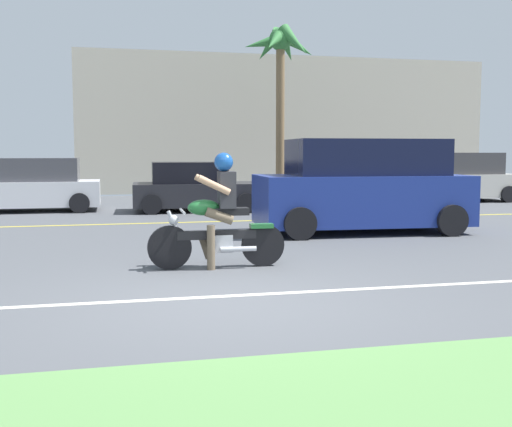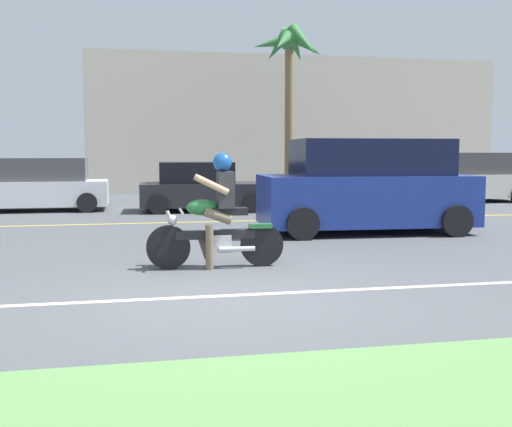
{
  "view_description": "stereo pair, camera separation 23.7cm",
  "coord_description": "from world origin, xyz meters",
  "px_view_note": "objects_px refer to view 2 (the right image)",
  "views": [
    {
      "loc": [
        -1.34,
        -7.0,
        1.68
      ],
      "look_at": [
        0.94,
        2.69,
        0.72
      ],
      "focal_mm": 44.46,
      "sensor_mm": 36.0,
      "label": 1
    },
    {
      "loc": [
        -1.11,
        -7.05,
        1.68
      ],
      "look_at": [
        0.94,
        2.69,
        0.72
      ],
      "focal_mm": 44.46,
      "sensor_mm": 36.0,
      "label": 2
    }
  ],
  "objects_px": {
    "motorcyclist": "(217,219)",
    "parked_car_2": "(201,188)",
    "parked_car_3": "(328,183)",
    "palm_tree_0": "(290,56)",
    "suv_nearby": "(367,188)",
    "parked_car_1": "(41,186)",
    "parked_car_4": "(466,179)"
  },
  "relations": [
    {
      "from": "motorcyclist",
      "to": "parked_car_4",
      "type": "relative_size",
      "value": 0.47
    },
    {
      "from": "motorcyclist",
      "to": "parked_car_1",
      "type": "xyz_separation_m",
      "value": [
        -3.65,
        10.09,
        0.0
      ]
    },
    {
      "from": "parked_car_2",
      "to": "palm_tree_0",
      "type": "height_order",
      "value": "palm_tree_0"
    },
    {
      "from": "parked_car_3",
      "to": "palm_tree_0",
      "type": "height_order",
      "value": "palm_tree_0"
    },
    {
      "from": "motorcyclist",
      "to": "palm_tree_0",
      "type": "height_order",
      "value": "palm_tree_0"
    },
    {
      "from": "parked_car_1",
      "to": "parked_car_3",
      "type": "relative_size",
      "value": 1.03
    },
    {
      "from": "motorcyclist",
      "to": "palm_tree_0",
      "type": "distance_m",
      "value": 15.2
    },
    {
      "from": "palm_tree_0",
      "to": "motorcyclist",
      "type": "bearing_deg",
      "value": -109.04
    },
    {
      "from": "motorcyclist",
      "to": "parked_car_1",
      "type": "bearing_deg",
      "value": 109.88
    },
    {
      "from": "parked_car_2",
      "to": "parked_car_4",
      "type": "bearing_deg",
      "value": 8.88
    },
    {
      "from": "parked_car_3",
      "to": "palm_tree_0",
      "type": "distance_m",
      "value": 5.42
    },
    {
      "from": "motorcyclist",
      "to": "parked_car_3",
      "type": "xyz_separation_m",
      "value": [
        5.26,
        10.76,
        -0.03
      ]
    },
    {
      "from": "motorcyclist",
      "to": "parked_car_3",
      "type": "relative_size",
      "value": 0.53
    },
    {
      "from": "parked_car_3",
      "to": "palm_tree_0",
      "type": "relative_size",
      "value": 0.6
    },
    {
      "from": "suv_nearby",
      "to": "parked_car_2",
      "type": "bearing_deg",
      "value": 116.1
    },
    {
      "from": "suv_nearby",
      "to": "parked_car_2",
      "type": "relative_size",
      "value": 1.25
    },
    {
      "from": "suv_nearby",
      "to": "parked_car_3",
      "type": "relative_size",
      "value": 1.21
    },
    {
      "from": "parked_car_1",
      "to": "parked_car_4",
      "type": "bearing_deg",
      "value": 1.95
    },
    {
      "from": "palm_tree_0",
      "to": "parked_car_2",
      "type": "bearing_deg",
      "value": -129.81
    },
    {
      "from": "suv_nearby",
      "to": "parked_car_1",
      "type": "bearing_deg",
      "value": 137.7
    },
    {
      "from": "suv_nearby",
      "to": "parked_car_2",
      "type": "height_order",
      "value": "suv_nearby"
    },
    {
      "from": "parked_car_2",
      "to": "parked_car_1",
      "type": "bearing_deg",
      "value": 167.93
    },
    {
      "from": "motorcyclist",
      "to": "suv_nearby",
      "type": "relative_size",
      "value": 0.43
    },
    {
      "from": "motorcyclist",
      "to": "palm_tree_0",
      "type": "bearing_deg",
      "value": 70.96
    },
    {
      "from": "parked_car_1",
      "to": "suv_nearby",
      "type": "bearing_deg",
      "value": -42.3
    },
    {
      "from": "parked_car_3",
      "to": "motorcyclist",
      "type": "bearing_deg",
      "value": -116.07
    },
    {
      "from": "motorcyclist",
      "to": "suv_nearby",
      "type": "distance_m",
      "value": 5.03
    },
    {
      "from": "motorcyclist",
      "to": "parked_car_2",
      "type": "height_order",
      "value": "motorcyclist"
    },
    {
      "from": "parked_car_2",
      "to": "parked_car_4",
      "type": "relative_size",
      "value": 0.86
    },
    {
      "from": "parked_car_1",
      "to": "parked_car_2",
      "type": "xyz_separation_m",
      "value": [
        4.55,
        -0.97,
        -0.05
      ]
    },
    {
      "from": "suv_nearby",
      "to": "parked_car_3",
      "type": "xyz_separation_m",
      "value": [
        1.57,
        7.35,
        -0.26
      ]
    },
    {
      "from": "parked_car_3",
      "to": "parked_car_4",
      "type": "bearing_deg",
      "value": -2.4
    }
  ]
}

